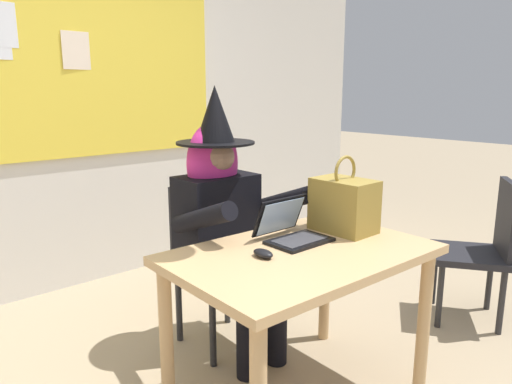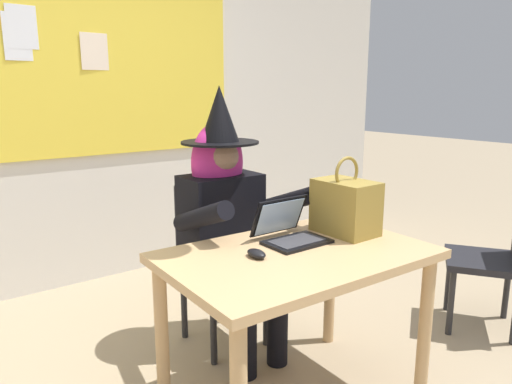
{
  "view_description": "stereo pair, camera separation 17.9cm",
  "coord_description": "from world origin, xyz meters",
  "px_view_note": "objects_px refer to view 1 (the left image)",
  "views": [
    {
      "loc": [
        -1.23,
        -1.37,
        1.42
      ],
      "look_at": [
        0.27,
        0.3,
        0.94
      ],
      "focal_mm": 33.57,
      "sensor_mm": 36.0,
      "label": 1
    },
    {
      "loc": [
        -1.09,
        -1.49,
        1.42
      ],
      "look_at": [
        0.27,
        0.3,
        0.94
      ],
      "focal_mm": 33.57,
      "sensor_mm": 36.0,
      "label": 2
    }
  ],
  "objects_px": {
    "handbag": "(344,205)",
    "chair_at_desk": "(211,255)",
    "person_costumed": "(223,210)",
    "chair_extra_corner": "(484,244)",
    "desk_main": "(301,272)",
    "laptop": "(292,231)",
    "computer_mouse": "(263,253)"
  },
  "relations": [
    {
      "from": "handbag",
      "to": "chair_at_desk",
      "type": "bearing_deg",
      "value": 115.52
    },
    {
      "from": "person_costumed",
      "to": "chair_extra_corner",
      "type": "bearing_deg",
      "value": 60.63
    },
    {
      "from": "chair_at_desk",
      "to": "person_costumed",
      "type": "height_order",
      "value": "person_costumed"
    },
    {
      "from": "desk_main",
      "to": "handbag",
      "type": "xyz_separation_m",
      "value": [
        0.37,
        0.06,
        0.24
      ]
    },
    {
      "from": "laptop",
      "to": "computer_mouse",
      "type": "relative_size",
      "value": 2.77
    },
    {
      "from": "desk_main",
      "to": "handbag",
      "type": "height_order",
      "value": "handbag"
    },
    {
      "from": "desk_main",
      "to": "chair_at_desk",
      "type": "bearing_deg",
      "value": 86.19
    },
    {
      "from": "desk_main",
      "to": "laptop",
      "type": "relative_size",
      "value": 4.05
    },
    {
      "from": "chair_at_desk",
      "to": "computer_mouse",
      "type": "xyz_separation_m",
      "value": [
        -0.24,
        -0.69,
        0.25
      ]
    },
    {
      "from": "laptop",
      "to": "computer_mouse",
      "type": "xyz_separation_m",
      "value": [
        -0.26,
        -0.09,
        -0.03
      ]
    },
    {
      "from": "desk_main",
      "to": "computer_mouse",
      "type": "relative_size",
      "value": 11.22
    },
    {
      "from": "desk_main",
      "to": "chair_extra_corner",
      "type": "xyz_separation_m",
      "value": [
        1.42,
        -0.2,
        -0.13
      ]
    },
    {
      "from": "person_costumed",
      "to": "computer_mouse",
      "type": "distance_m",
      "value": 0.61
    },
    {
      "from": "laptop",
      "to": "chair_extra_corner",
      "type": "xyz_separation_m",
      "value": [
        1.35,
        -0.34,
        -0.28
      ]
    },
    {
      "from": "chair_extra_corner",
      "to": "person_costumed",
      "type": "bearing_deg",
      "value": 25.91
    },
    {
      "from": "person_costumed",
      "to": "chair_extra_corner",
      "type": "distance_m",
      "value": 1.63
    },
    {
      "from": "desk_main",
      "to": "handbag",
      "type": "bearing_deg",
      "value": 9.86
    },
    {
      "from": "handbag",
      "to": "chair_extra_corner",
      "type": "xyz_separation_m",
      "value": [
        1.05,
        -0.27,
        -0.37
      ]
    },
    {
      "from": "person_costumed",
      "to": "handbag",
      "type": "distance_m",
      "value": 0.64
    },
    {
      "from": "chair_at_desk",
      "to": "chair_extra_corner",
      "type": "height_order",
      "value": "chair_at_desk"
    },
    {
      "from": "computer_mouse",
      "to": "chair_extra_corner",
      "type": "height_order",
      "value": "chair_extra_corner"
    },
    {
      "from": "computer_mouse",
      "to": "handbag",
      "type": "distance_m",
      "value": 0.57
    },
    {
      "from": "computer_mouse",
      "to": "handbag",
      "type": "height_order",
      "value": "handbag"
    },
    {
      "from": "computer_mouse",
      "to": "chair_at_desk",
      "type": "bearing_deg",
      "value": 72.49
    },
    {
      "from": "laptop",
      "to": "handbag",
      "type": "xyz_separation_m",
      "value": [
        0.3,
        -0.07,
        0.09
      ]
    },
    {
      "from": "chair_at_desk",
      "to": "chair_extra_corner",
      "type": "xyz_separation_m",
      "value": [
        1.37,
        -0.94,
        -0.01
      ]
    },
    {
      "from": "handbag",
      "to": "chair_extra_corner",
      "type": "distance_m",
      "value": 1.15
    },
    {
      "from": "chair_at_desk",
      "to": "handbag",
      "type": "bearing_deg",
      "value": 27.88
    },
    {
      "from": "computer_mouse",
      "to": "chair_extra_corner",
      "type": "relative_size",
      "value": 0.12
    },
    {
      "from": "laptop",
      "to": "computer_mouse",
      "type": "height_order",
      "value": "laptop"
    },
    {
      "from": "chair_at_desk",
      "to": "person_costumed",
      "type": "relative_size",
      "value": 0.62
    },
    {
      "from": "chair_at_desk",
      "to": "person_costumed",
      "type": "distance_m",
      "value": 0.31
    }
  ]
}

